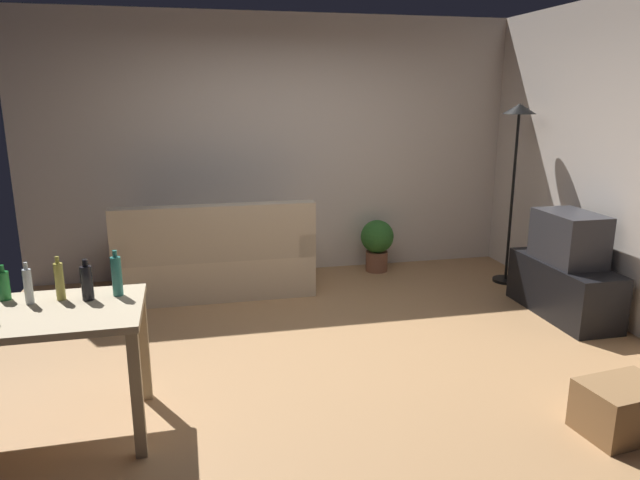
{
  "coord_description": "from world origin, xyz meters",
  "views": [
    {
      "loc": [
        -0.88,
        -3.9,
        1.9
      ],
      "look_at": [
        0.1,
        0.5,
        0.75
      ],
      "focal_mm": 32.25,
      "sensor_mm": 36.0,
      "label": 1
    }
  ],
  "objects_px": {
    "desk": "(29,331)",
    "potted_plant": "(377,242)",
    "bottle_tall": "(117,276)",
    "bottle_green": "(3,285)",
    "bottle_dark": "(87,282)",
    "bottle_clear": "(28,286)",
    "tv_stand": "(563,288)",
    "storage_box": "(623,408)",
    "torchiere_lamp": "(517,145)",
    "bottle_squat": "(59,281)",
    "couch": "(216,262)",
    "tv": "(569,238)"
  },
  "relations": [
    {
      "from": "bottle_squat",
      "to": "storage_box",
      "type": "bearing_deg",
      "value": -15.05
    },
    {
      "from": "tv_stand",
      "to": "bottle_tall",
      "type": "distance_m",
      "value": 3.75
    },
    {
      "from": "storage_box",
      "to": "bottle_dark",
      "type": "distance_m",
      "value": 3.14
    },
    {
      "from": "tv_stand",
      "to": "bottle_green",
      "type": "bearing_deg",
      "value": 100.78
    },
    {
      "from": "torchiere_lamp",
      "to": "desk",
      "type": "distance_m",
      "value": 4.56
    },
    {
      "from": "desk",
      "to": "potted_plant",
      "type": "distance_m",
      "value": 3.88
    },
    {
      "from": "torchiere_lamp",
      "to": "bottle_tall",
      "type": "relative_size",
      "value": 6.7
    },
    {
      "from": "bottle_green",
      "to": "desk",
      "type": "bearing_deg",
      "value": -54.05
    },
    {
      "from": "bottle_squat",
      "to": "bottle_dark",
      "type": "distance_m",
      "value": 0.16
    },
    {
      "from": "tv_stand",
      "to": "bottle_clear",
      "type": "height_order",
      "value": "bottle_clear"
    },
    {
      "from": "potted_plant",
      "to": "bottle_clear",
      "type": "relative_size",
      "value": 2.38
    },
    {
      "from": "tv_stand",
      "to": "bottle_dark",
      "type": "xyz_separation_m",
      "value": [
        -3.75,
        -0.91,
        0.62
      ]
    },
    {
      "from": "tv_stand",
      "to": "torchiere_lamp",
      "type": "relative_size",
      "value": 0.61
    },
    {
      "from": "couch",
      "to": "bottle_clear",
      "type": "bearing_deg",
      "value": 63.27
    },
    {
      "from": "potted_plant",
      "to": "bottle_tall",
      "type": "distance_m",
      "value": 3.47
    },
    {
      "from": "tv",
      "to": "torchiere_lamp",
      "type": "relative_size",
      "value": 0.33
    },
    {
      "from": "bottle_green",
      "to": "bottle_dark",
      "type": "xyz_separation_m",
      "value": [
        0.46,
        -0.1,
        0.02
      ]
    },
    {
      "from": "bottle_tall",
      "to": "bottle_green",
      "type": "bearing_deg",
      "value": 174.19
    },
    {
      "from": "tv_stand",
      "to": "tv",
      "type": "xyz_separation_m",
      "value": [
        0.0,
        0.0,
        0.46
      ]
    },
    {
      "from": "potted_plant",
      "to": "bottle_green",
      "type": "distance_m",
      "value": 3.88
    },
    {
      "from": "tv_stand",
      "to": "bottle_squat",
      "type": "bearing_deg",
      "value": 102.58
    },
    {
      "from": "desk",
      "to": "bottle_squat",
      "type": "bearing_deg",
      "value": 47.58
    },
    {
      "from": "tv_stand",
      "to": "storage_box",
      "type": "height_order",
      "value": "tv_stand"
    },
    {
      "from": "storage_box",
      "to": "torchiere_lamp",
      "type": "bearing_deg",
      "value": 73.31
    },
    {
      "from": "torchiere_lamp",
      "to": "couch",
      "type": "bearing_deg",
      "value": 173.48
    },
    {
      "from": "tv",
      "to": "desk",
      "type": "bearing_deg",
      "value": 104.32
    },
    {
      "from": "storage_box",
      "to": "tv_stand",
      "type": "bearing_deg",
      "value": 65.01
    },
    {
      "from": "bottle_green",
      "to": "bottle_dark",
      "type": "bearing_deg",
      "value": -12.65
    },
    {
      "from": "bottle_dark",
      "to": "potted_plant",
      "type": "bearing_deg",
      "value": 44.46
    },
    {
      "from": "couch",
      "to": "tv",
      "type": "xyz_separation_m",
      "value": [
        2.96,
        -1.28,
        0.39
      ]
    },
    {
      "from": "torchiere_lamp",
      "to": "bottle_tall",
      "type": "xyz_separation_m",
      "value": [
        -3.59,
        -1.81,
        -0.53
      ]
    },
    {
      "from": "tv_stand",
      "to": "storage_box",
      "type": "xyz_separation_m",
      "value": [
        -0.79,
        -1.7,
        -0.09
      ]
    },
    {
      "from": "bottle_dark",
      "to": "torchiere_lamp",
      "type": "bearing_deg",
      "value": 26.28
    },
    {
      "from": "potted_plant",
      "to": "bottle_dark",
      "type": "relative_size",
      "value": 2.4
    },
    {
      "from": "tv",
      "to": "bottle_squat",
      "type": "distance_m",
      "value": 4.0
    },
    {
      "from": "couch",
      "to": "bottle_clear",
      "type": "xyz_separation_m",
      "value": [
        -1.1,
        -2.18,
        0.56
      ]
    },
    {
      "from": "bottle_tall",
      "to": "couch",
      "type": "bearing_deg",
      "value": 73.52
    },
    {
      "from": "couch",
      "to": "torchiere_lamp",
      "type": "bearing_deg",
      "value": 173.48
    },
    {
      "from": "bottle_tall",
      "to": "potted_plant",
      "type": "bearing_deg",
      "value": 45.81
    },
    {
      "from": "desk",
      "to": "potted_plant",
      "type": "xyz_separation_m",
      "value": [
        2.84,
        2.63,
        -0.32
      ]
    },
    {
      "from": "tv",
      "to": "tv_stand",
      "type": "bearing_deg",
      "value": 90.0
    },
    {
      "from": "potted_plant",
      "to": "desk",
      "type": "bearing_deg",
      "value": -137.26
    },
    {
      "from": "potted_plant",
      "to": "bottle_dark",
      "type": "bearing_deg",
      "value": -135.54
    },
    {
      "from": "potted_plant",
      "to": "bottle_clear",
      "type": "bearing_deg",
      "value": -138.83
    },
    {
      "from": "tv_stand",
      "to": "potted_plant",
      "type": "xyz_separation_m",
      "value": [
        -1.2,
        1.59,
        0.09
      ]
    },
    {
      "from": "torchiere_lamp",
      "to": "bottle_squat",
      "type": "xyz_separation_m",
      "value": [
        -3.9,
        -1.81,
        -0.54
      ]
    },
    {
      "from": "tv_stand",
      "to": "torchiere_lamp",
      "type": "height_order",
      "value": "torchiere_lamp"
    },
    {
      "from": "desk",
      "to": "potted_plant",
      "type": "relative_size",
      "value": 2.12
    },
    {
      "from": "couch",
      "to": "potted_plant",
      "type": "distance_m",
      "value": 1.78
    },
    {
      "from": "desk",
      "to": "bottle_tall",
      "type": "distance_m",
      "value": 0.53
    }
  ]
}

